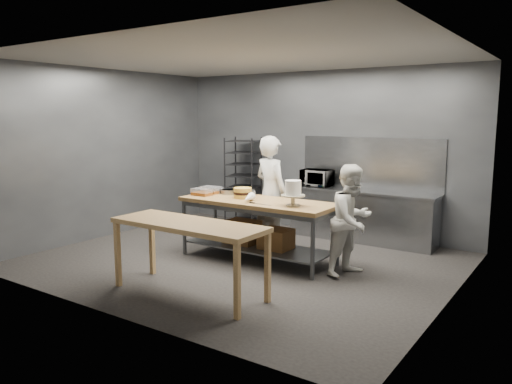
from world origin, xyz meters
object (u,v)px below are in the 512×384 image
near_counter (189,229)px  microwave (317,178)px  work_table (257,222)px  chef_right (352,220)px  chef_behind (271,193)px  layer_cake (243,193)px  frosted_cake_stand (293,190)px  speed_rack (243,182)px

near_counter → microwave: microwave is taller
work_table → chef_right: chef_right is taller
near_counter → chef_behind: bearing=97.4°
work_table → chef_right: size_ratio=1.57×
near_counter → chef_right: size_ratio=1.31×
work_table → chef_behind: 0.74m
chef_right → layer_cake: size_ratio=5.50×
frosted_cake_stand → near_counter: bearing=-109.2°
speed_rack → chef_behind: 1.94m
work_table → speed_rack: (-1.62, 1.90, 0.28)m
chef_right → layer_cake: (-1.76, -0.10, 0.24)m
speed_rack → chef_right: speed_rack is taller
speed_rack → layer_cake: (1.34, -1.89, 0.14)m
layer_cake → chef_behind: bearing=78.3°
chef_right → near_counter: bearing=159.0°
frosted_cake_stand → speed_rack: bearing=138.7°
near_counter → layer_cake: 1.79m
speed_rack → microwave: speed_rack is taller
work_table → chef_behind: (-0.15, 0.63, 0.36)m
layer_cake → speed_rack: bearing=125.4°
work_table → near_counter: size_ratio=1.20×
microwave → layer_cake: microwave is taller
near_counter → frosted_cake_stand: frosted_cake_stand is taller
speed_rack → chef_right: (3.10, -1.78, -0.09)m
near_counter → frosted_cake_stand: bearing=70.8°
layer_cake → chef_right: bearing=3.4°
near_counter → microwave: bearing=92.7°
work_table → layer_cake: (-0.28, 0.02, 0.43)m
chef_behind → layer_cake: bearing=95.9°
near_counter → frosted_cake_stand: 1.70m
microwave → layer_cake: size_ratio=1.95×
speed_rack → chef_behind: chef_behind is taller
chef_behind → microwave: (0.13, 1.35, 0.12)m
chef_right → work_table: bearing=109.8°
chef_right → microwave: chef_right is taller
near_counter → frosted_cake_stand: size_ratio=5.52×
near_counter → layer_cake: layer_cake is taller
chef_behind → chef_right: size_ratio=1.22×
near_counter → chef_right: 2.26m
work_table → microwave: 2.04m
work_table → layer_cake: size_ratio=8.63×
speed_rack → microwave: bearing=2.9°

